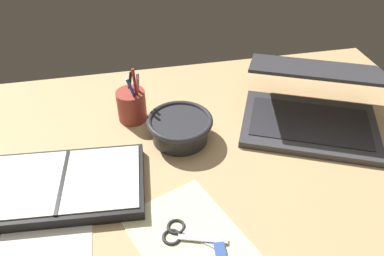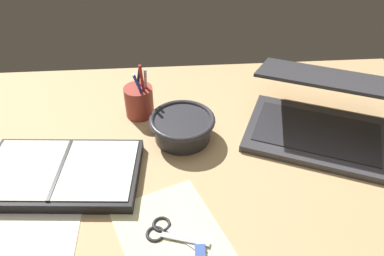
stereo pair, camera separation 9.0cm
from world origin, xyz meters
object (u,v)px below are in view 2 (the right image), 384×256
at_px(laptop, 321,115).
at_px(scissors, 165,232).
at_px(bowl, 182,127).
at_px(pen_cup, 139,101).
at_px(planner, 62,173).

distance_m(laptop, scissors, 0.51).
distance_m(laptop, bowl, 0.36).
relative_size(pen_cup, scissors, 1.31).
distance_m(planner, scissors, 0.29).
bearing_deg(bowl, laptop, -0.00).
relative_size(laptop, planner, 1.23).
distance_m(laptop, pen_cup, 0.49).
xyz_separation_m(laptop, pen_cup, (-0.47, 0.11, -0.01)).
height_order(laptop, bowl, laptop).
bearing_deg(scissors, bowl, 109.84).
bearing_deg(scissors, planner, 173.54).
height_order(pen_cup, scissors, pen_cup).
height_order(laptop, scissors, laptop).
bearing_deg(bowl, scissors, -99.95).
relative_size(bowl, planner, 0.46).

